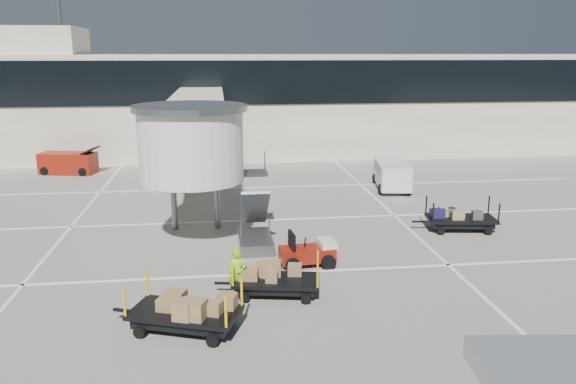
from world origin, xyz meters
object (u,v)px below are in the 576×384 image
box_cart_near (275,280)px  suitcase_cart (461,219)px  belt_loader (69,163)px  minivan (392,173)px  box_cart_far (184,312)px  baggage_tug (309,253)px  ground_worker (237,273)px

box_cart_near → suitcase_cart: bearing=43.3°
belt_loader → minivan: bearing=-5.2°
box_cart_far → baggage_tug: bearing=66.6°
baggage_tug → box_cart_near: box_cart_near is taller
suitcase_cart → minivan: (-0.70, 8.62, 0.45)m
minivan → box_cart_far: bearing=-115.6°
baggage_tug → ground_worker: bearing=-143.8°
baggage_tug → belt_loader: (-13.70, 19.11, 0.22)m
box_cart_near → box_cart_far: (-2.95, -2.21, 0.04)m
suitcase_cart → belt_loader: belt_loader is taller
suitcase_cart → baggage_tug: bearing=-147.7°
suitcase_cart → ground_worker: bearing=-142.2°
ground_worker → suitcase_cart: bearing=28.1°
ground_worker → minivan: (9.98, 14.77, 0.12)m
suitcase_cart → belt_loader: bearing=152.0°
suitcase_cart → box_cart_far: (-12.34, -8.32, 0.05)m
baggage_tug → box_cart_far: size_ratio=0.56×
box_cart_far → ground_worker: (1.66, 2.18, 0.28)m
baggage_tug → belt_loader: belt_loader is taller
suitcase_cart → box_cart_near: (-9.39, -6.11, 0.01)m
box_cart_near → box_cart_far: size_ratio=0.92×
baggage_tug → minivan: 14.10m
box_cart_far → belt_loader: bearing=131.1°
minivan → belt_loader: bearing=170.5°
suitcase_cart → ground_worker: (-10.67, -6.15, 0.32)m
box_cart_near → minivan: 17.11m
ground_worker → minivan: bearing=54.1°
box_cart_near → ground_worker: size_ratio=2.14×
box_cart_near → belt_loader: 24.83m
box_cart_near → ground_worker: ground_worker is taller
baggage_tug → box_cart_near: bearing=-127.7°
suitcase_cart → minivan: 8.66m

